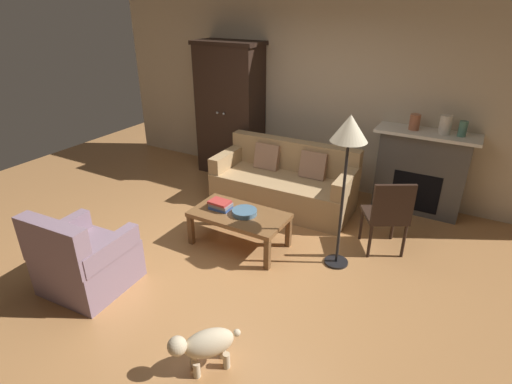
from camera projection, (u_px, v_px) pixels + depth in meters
The scene contains 15 objects.
ground_plane at pixel (229, 261), 4.51m from camera, with size 9.60×9.60×0.00m, color #B27A47.
back_wall at pixel (322, 93), 5.90m from camera, with size 7.20×0.10×2.80m, color beige.
fireplace at pixel (421, 171), 5.37m from camera, with size 1.26×0.48×1.12m.
armoire at pixel (230, 110), 6.42m from camera, with size 1.06×0.57×2.08m.
couch at pixel (285, 184), 5.62m from camera, with size 1.94×0.90×0.86m.
coffee_table at pixel (239, 217), 4.66m from camera, with size 1.10×0.60×0.42m.
fruit_bowl at pixel (245, 212), 4.60m from camera, with size 0.29×0.29×0.06m, color slate.
book_stack at pixel (220, 205), 4.71m from camera, with size 0.25×0.18×0.10m.
mantel_vase_terracotta at pixel (415, 122), 5.15m from camera, with size 0.13×0.13×0.20m, color #A86042.
mantel_vase_cream at pixel (445, 125), 4.99m from camera, with size 0.14×0.14×0.23m, color beige.
mantel_vase_jade at pixel (463, 129), 4.91m from camera, with size 0.10×0.10×0.19m, color slate.
armchair_near_left at pixel (84, 261), 3.97m from camera, with size 0.82×0.82×0.88m.
side_chair_wooden at pixel (388, 213), 4.46m from camera, with size 0.60×0.60×0.90m.
floor_lamp at pixel (349, 138), 3.86m from camera, with size 0.36×0.36×1.67m.
dog at pixel (205, 345), 3.10m from camera, with size 0.43×0.48×0.39m.
Camera 1 is at (2.11, -3.09, 2.64)m, focal length 28.42 mm.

